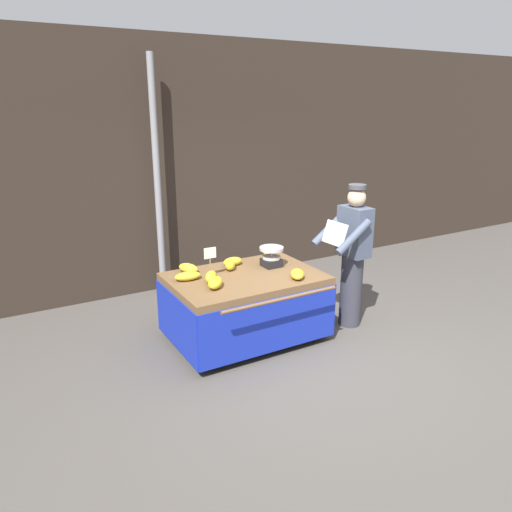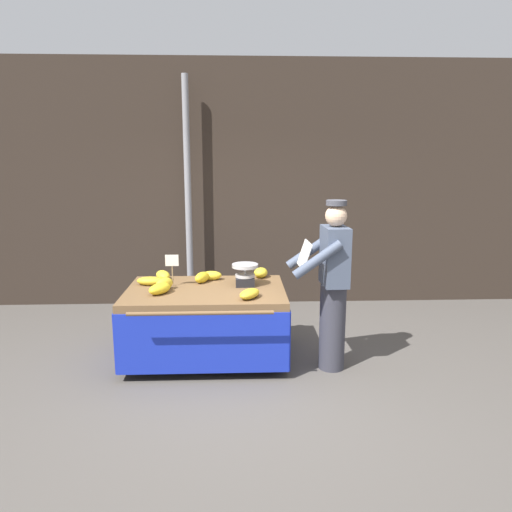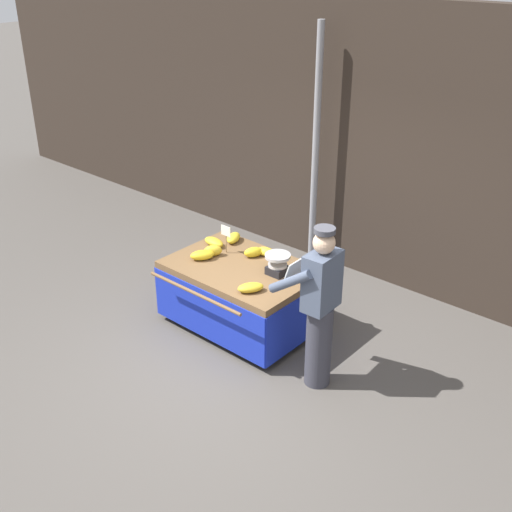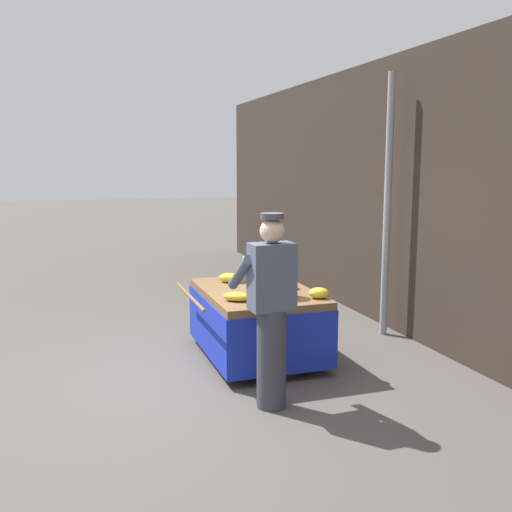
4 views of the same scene
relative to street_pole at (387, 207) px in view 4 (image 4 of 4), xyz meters
name	(u,v)px [view 4 (image 4 of 4)]	position (x,y,z in m)	size (l,w,h in m)	color
ground_plane	(204,381)	(0.84, -2.51, -1.60)	(60.00, 60.00, 0.00)	#514C47
back_wall	(455,200)	(0.84, 0.34, 0.13)	(16.00, 0.24, 3.46)	#332821
street_pole	(387,207)	(0.00, 0.00, 0.00)	(0.09, 0.09, 3.19)	gray
banana_cart	(257,308)	(0.34, -1.79, -1.03)	(1.67, 1.34, 0.77)	brown
weighing_scale	(281,286)	(0.75, -1.67, -0.71)	(0.28, 0.28, 0.23)	black
price_sign	(257,261)	(-0.02, -1.66, -0.58)	(0.14, 0.01, 0.34)	#997A51
banana_bunch_0	(237,297)	(0.79, -2.15, -0.78)	(0.15, 0.28, 0.09)	gold
banana_bunch_1	(290,283)	(0.38, -1.42, -0.78)	(0.12, 0.24, 0.10)	yellow
banana_bunch_2	(277,282)	(0.28, -1.53, -0.77)	(0.12, 0.23, 0.12)	gold
banana_bunch_3	(230,278)	(-0.11, -1.96, -0.77)	(0.14, 0.27, 0.11)	gold
banana_bunch_4	(319,293)	(0.94, -1.33, -0.77)	(0.15, 0.20, 0.11)	yellow
banana_bunch_5	(243,277)	(-0.09, -1.81, -0.76)	(0.11, 0.21, 0.13)	gold
banana_bunch_6	(255,274)	(-0.27, -1.61, -0.78)	(0.15, 0.29, 0.09)	gold
banana_bunch_7	(276,274)	(-0.17, -1.38, -0.78)	(0.14, 0.26, 0.10)	yellow
vendor_person	(271,310)	(1.61, -2.09, -0.72)	(0.59, 0.53, 1.71)	#383842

